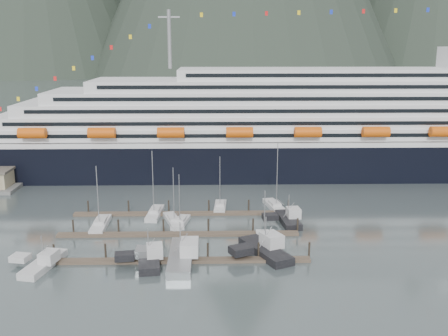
{
  "coord_description": "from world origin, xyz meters",
  "views": [
    {
      "loc": [
        2.02,
        -95.44,
        37.24
      ],
      "look_at": [
        4.53,
        22.0,
        9.21
      ],
      "focal_mm": 42.0,
      "sensor_mm": 36.0,
      "label": 1
    }
  ],
  "objects_px": {
    "sailboat_c": "(181,223)",
    "trawler_e": "(288,219)",
    "sailboat_d": "(173,221)",
    "sailboat_b": "(100,225)",
    "sailboat_f": "(220,207)",
    "trawler_a": "(43,263)",
    "trawler_d": "(265,249)",
    "sailboat_g": "(275,207)",
    "trawler_b": "(148,258)",
    "trawler_c": "(180,256)",
    "sailboat_h": "(264,240)",
    "cruise_ship": "(309,132)",
    "sailboat_e": "(155,214)"
  },
  "relations": [
    {
      "from": "sailboat_c",
      "to": "trawler_e",
      "type": "bearing_deg",
      "value": -77.93
    },
    {
      "from": "sailboat_d",
      "to": "trawler_e",
      "type": "relative_size",
      "value": 1.18
    },
    {
      "from": "sailboat_b",
      "to": "sailboat_f",
      "type": "relative_size",
      "value": 1.06
    },
    {
      "from": "trawler_a",
      "to": "trawler_d",
      "type": "bearing_deg",
      "value": -70.89
    },
    {
      "from": "sailboat_f",
      "to": "trawler_d",
      "type": "relative_size",
      "value": 0.95
    },
    {
      "from": "sailboat_g",
      "to": "trawler_b",
      "type": "bearing_deg",
      "value": 128.01
    },
    {
      "from": "trawler_c",
      "to": "sailboat_b",
      "type": "bearing_deg",
      "value": 44.19
    },
    {
      "from": "sailboat_f",
      "to": "sailboat_g",
      "type": "bearing_deg",
      "value": -86.49
    },
    {
      "from": "sailboat_h",
      "to": "trawler_b",
      "type": "bearing_deg",
      "value": 115.54
    },
    {
      "from": "cruise_ship",
      "to": "sailboat_h",
      "type": "distance_m",
      "value": 59.88
    },
    {
      "from": "trawler_a",
      "to": "sailboat_e",
      "type": "bearing_deg",
      "value": -18.44
    },
    {
      "from": "trawler_d",
      "to": "sailboat_g",
      "type": "bearing_deg",
      "value": -36.23
    },
    {
      "from": "sailboat_f",
      "to": "sailboat_g",
      "type": "relative_size",
      "value": 0.81
    },
    {
      "from": "sailboat_b",
      "to": "sailboat_f",
      "type": "height_order",
      "value": "sailboat_b"
    },
    {
      "from": "sailboat_f",
      "to": "trawler_d",
      "type": "distance_m",
      "value": 28.19
    },
    {
      "from": "trawler_e",
      "to": "trawler_d",
      "type": "bearing_deg",
      "value": 153.05
    },
    {
      "from": "sailboat_e",
      "to": "trawler_b",
      "type": "distance_m",
      "value": 26.08
    },
    {
      "from": "cruise_ship",
      "to": "sailboat_f",
      "type": "relative_size",
      "value": 16.17
    },
    {
      "from": "sailboat_h",
      "to": "trawler_c",
      "type": "bearing_deg",
      "value": 120.41
    },
    {
      "from": "trawler_b",
      "to": "trawler_d",
      "type": "relative_size",
      "value": 0.82
    },
    {
      "from": "sailboat_c",
      "to": "sailboat_f",
      "type": "xyz_separation_m",
      "value": [
        8.45,
        10.49,
        0.02
      ]
    },
    {
      "from": "sailboat_e",
      "to": "sailboat_g",
      "type": "relative_size",
      "value": 0.95
    },
    {
      "from": "trawler_b",
      "to": "sailboat_d",
      "type": "bearing_deg",
      "value": -15.62
    },
    {
      "from": "sailboat_g",
      "to": "trawler_e",
      "type": "height_order",
      "value": "sailboat_g"
    },
    {
      "from": "sailboat_e",
      "to": "sailboat_g",
      "type": "height_order",
      "value": "sailboat_g"
    },
    {
      "from": "trawler_e",
      "to": "sailboat_c",
      "type": "bearing_deg",
      "value": 85.43
    },
    {
      "from": "cruise_ship",
      "to": "trawler_b",
      "type": "xyz_separation_m",
      "value": [
        -39.39,
        -65.49,
        -11.14
      ]
    },
    {
      "from": "sailboat_d",
      "to": "sailboat_h",
      "type": "distance_m",
      "value": 21.48
    },
    {
      "from": "cruise_ship",
      "to": "trawler_d",
      "type": "relative_size",
      "value": 15.41
    },
    {
      "from": "sailboat_d",
      "to": "trawler_c",
      "type": "height_order",
      "value": "sailboat_d"
    },
    {
      "from": "sailboat_c",
      "to": "sailboat_g",
      "type": "distance_m",
      "value": 23.58
    },
    {
      "from": "sailboat_d",
      "to": "sailboat_g",
      "type": "height_order",
      "value": "sailboat_g"
    },
    {
      "from": "sailboat_c",
      "to": "trawler_e",
      "type": "xyz_separation_m",
      "value": [
        22.73,
        0.48,
        0.49
      ]
    },
    {
      "from": "sailboat_e",
      "to": "sailboat_g",
      "type": "distance_m",
      "value": 27.62
    },
    {
      "from": "sailboat_g",
      "to": "trawler_d",
      "type": "distance_m",
      "value": 27.59
    },
    {
      "from": "sailboat_d",
      "to": "sailboat_h",
      "type": "xyz_separation_m",
      "value": [
        18.24,
        -11.35,
        -0.0
      ]
    },
    {
      "from": "trawler_b",
      "to": "trawler_c",
      "type": "height_order",
      "value": "trawler_c"
    },
    {
      "from": "cruise_ship",
      "to": "sailboat_h",
      "type": "xyz_separation_m",
      "value": [
        -18.33,
        -55.81,
        -11.64
      ]
    },
    {
      "from": "cruise_ship",
      "to": "trawler_c",
      "type": "relative_size",
      "value": 13.43
    },
    {
      "from": "cruise_ship",
      "to": "trawler_d",
      "type": "height_order",
      "value": "cruise_ship"
    },
    {
      "from": "sailboat_g",
      "to": "trawler_c",
      "type": "height_order",
      "value": "sailboat_g"
    },
    {
      "from": "sailboat_h",
      "to": "trawler_b",
      "type": "xyz_separation_m",
      "value": [
        -21.06,
        -9.68,
        0.49
      ]
    },
    {
      "from": "sailboat_d",
      "to": "trawler_e",
      "type": "bearing_deg",
      "value": -107.77
    },
    {
      "from": "sailboat_e",
      "to": "trawler_d",
      "type": "relative_size",
      "value": 1.12
    },
    {
      "from": "trawler_b",
      "to": "sailboat_g",
      "type": "bearing_deg",
      "value": -47.97
    },
    {
      "from": "trawler_c",
      "to": "trawler_b",
      "type": "bearing_deg",
      "value": 98.32
    },
    {
      "from": "sailboat_c",
      "to": "sailboat_f",
      "type": "relative_size",
      "value": 0.88
    },
    {
      "from": "sailboat_b",
      "to": "sailboat_d",
      "type": "height_order",
      "value": "sailboat_b"
    },
    {
      "from": "sailboat_g",
      "to": "sailboat_e",
      "type": "bearing_deg",
      "value": 87.43
    },
    {
      "from": "sailboat_c",
      "to": "trawler_a",
      "type": "bearing_deg",
      "value": 144.58
    }
  ]
}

